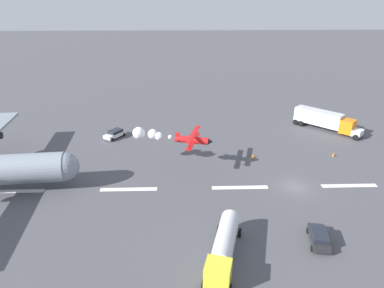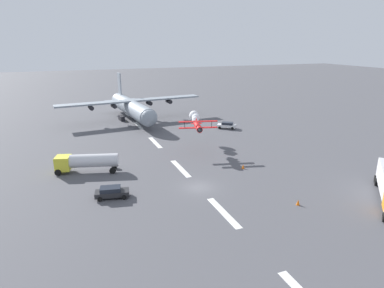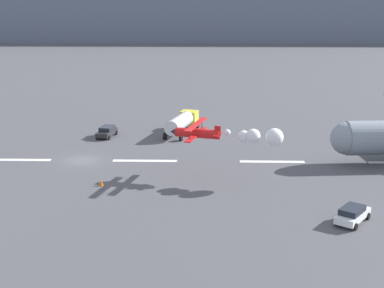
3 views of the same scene
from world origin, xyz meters
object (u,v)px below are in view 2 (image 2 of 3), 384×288
stunt_biplane_red (196,120)px  traffic_cone_near (298,202)px  cargo_transport_plane (133,108)px  followme_car_yellow (227,125)px  traffic_cone_far (243,166)px  airport_staff_sedan (112,192)px  fuel_tanker_truck (86,161)px

stunt_biplane_red → traffic_cone_near: (-28.57, -2.55, -4.77)m
stunt_biplane_red → cargo_transport_plane: bearing=15.8°
followme_car_yellow → stunt_biplane_red: bearing=129.4°
cargo_transport_plane → traffic_cone_far: bearing=-166.6°
stunt_biplane_red → traffic_cone_near: bearing=-174.9°
airport_staff_sedan → traffic_cone_far: airport_staff_sedan is taller
fuel_tanker_truck → airport_staff_sedan: size_ratio=2.12×
stunt_biplane_red → followme_car_yellow: (9.78, -11.91, -4.33)m
stunt_biplane_red → followme_car_yellow: 16.01m
cargo_transport_plane → stunt_biplane_red: (-25.61, -7.24, 1.68)m
traffic_cone_far → followme_car_yellow: bearing=-21.1°
followme_car_yellow → airport_staff_sedan: size_ratio=0.98×
fuel_tanker_truck → traffic_cone_far: 25.11m
followme_car_yellow → traffic_cone_far: bearing=158.9°
traffic_cone_near → followme_car_yellow: bearing=-13.7°
stunt_biplane_red → airport_staff_sedan: (-17.88, 19.14, -4.33)m
airport_staff_sedan → traffic_cone_far: 21.75m
followme_car_yellow → traffic_cone_near: size_ratio=6.13×
cargo_transport_plane → traffic_cone_far: 41.69m
traffic_cone_far → stunt_biplane_red: bearing=9.2°
cargo_transport_plane → airport_staff_sedan: 45.16m
stunt_biplane_red → followme_car_yellow: bearing=-50.6°
cargo_transport_plane → traffic_cone_near: bearing=-169.8°
followme_car_yellow → traffic_cone_near: followme_car_yellow is taller
stunt_biplane_red → followme_car_yellow: stunt_biplane_red is taller
traffic_cone_near → traffic_cone_far: size_ratio=1.00×
cargo_transport_plane → traffic_cone_near: (-54.17, -9.79, -3.09)m
traffic_cone_near → traffic_cone_far: 13.73m
cargo_transport_plane → stunt_biplane_red: cargo_transport_plane is taller
fuel_tanker_truck → traffic_cone_far: bearing=-108.0°
cargo_transport_plane → fuel_tanker_truck: size_ratio=3.82×
stunt_biplane_red → traffic_cone_near: stunt_biplane_red is taller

